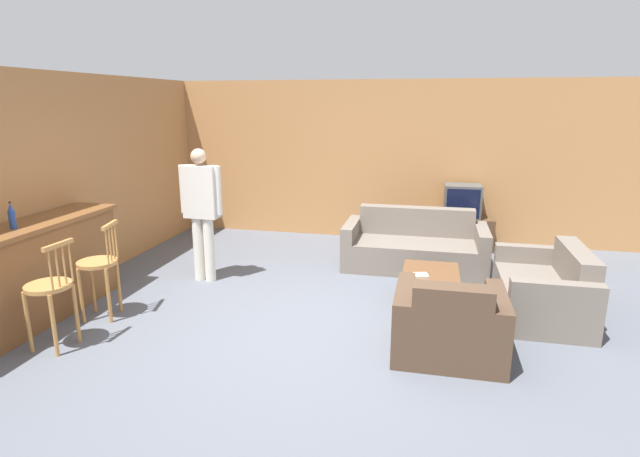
# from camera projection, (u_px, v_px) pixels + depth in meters

# --- Properties ---
(ground_plane) EXTENTS (24.00, 24.00, 0.00)m
(ground_plane) POSITION_uv_depth(u_px,v_px,m) (315.00, 329.00, 5.10)
(ground_plane) COLOR #565B66
(wall_back) EXTENTS (9.40, 0.08, 2.60)m
(wall_back) POSITION_uv_depth(u_px,v_px,m) (366.00, 161.00, 8.29)
(wall_back) COLOR #B27A47
(wall_back) RESTS_ON ground_plane
(wall_left) EXTENTS (0.08, 8.72, 2.60)m
(wall_left) POSITION_uv_depth(u_px,v_px,m) (106.00, 174.00, 6.75)
(wall_left) COLOR #B27A47
(wall_left) RESTS_ON ground_plane
(bar_counter) EXTENTS (0.55, 2.53, 1.05)m
(bar_counter) POSITION_uv_depth(u_px,v_px,m) (22.00, 278.00, 5.02)
(bar_counter) COLOR brown
(bar_counter) RESTS_ON ground_plane
(bar_chair_near) EXTENTS (0.42, 0.42, 1.04)m
(bar_chair_near) POSITION_uv_depth(u_px,v_px,m) (50.00, 293.00, 4.59)
(bar_chair_near) COLOR #B77F42
(bar_chair_near) RESTS_ON ground_plane
(bar_chair_mid) EXTENTS (0.49, 0.49, 1.04)m
(bar_chair_mid) POSITION_uv_depth(u_px,v_px,m) (99.00, 268.00, 5.25)
(bar_chair_mid) COLOR #B77F42
(bar_chair_mid) RESTS_ON ground_plane
(couch_far) EXTENTS (1.93, 0.92, 0.79)m
(couch_far) POSITION_uv_depth(u_px,v_px,m) (415.00, 247.00, 6.95)
(couch_far) COLOR #70665B
(couch_far) RESTS_ON ground_plane
(armchair_near) EXTENTS (0.98, 0.88, 0.77)m
(armchair_near) POSITION_uv_depth(u_px,v_px,m) (449.00, 326.00, 4.52)
(armchair_near) COLOR #4C3828
(armchair_near) RESTS_ON ground_plane
(loveseat_right) EXTENTS (0.85, 1.42, 0.76)m
(loveseat_right) POSITION_uv_depth(u_px,v_px,m) (546.00, 290.00, 5.38)
(loveseat_right) COLOR #70665B
(loveseat_right) RESTS_ON ground_plane
(coffee_table) EXTENTS (0.64, 0.85, 0.36)m
(coffee_table) POSITION_uv_depth(u_px,v_px,m) (431.00, 277.00, 5.71)
(coffee_table) COLOR brown
(coffee_table) RESTS_ON ground_plane
(tv_unit) EXTENTS (0.99, 0.47, 0.50)m
(tv_unit) POSITION_uv_depth(u_px,v_px,m) (460.00, 232.00, 7.89)
(tv_unit) COLOR #513823
(tv_unit) RESTS_ON ground_plane
(tv) EXTENTS (0.56, 0.43, 0.51)m
(tv) POSITION_uv_depth(u_px,v_px,m) (462.00, 201.00, 7.76)
(tv) COLOR #4C4C4C
(tv) RESTS_ON tv_unit
(bottle) EXTENTS (0.06, 0.06, 0.27)m
(bottle) POSITION_uv_depth(u_px,v_px,m) (12.00, 216.00, 4.85)
(bottle) COLOR #234293
(bottle) RESTS_ON bar_counter
(book_on_table) EXTENTS (0.18, 0.18, 0.03)m
(book_on_table) POSITION_uv_depth(u_px,v_px,m) (421.00, 275.00, 5.55)
(book_on_table) COLOR #B7AD99
(book_on_table) RESTS_ON coffee_table
(person_by_window) EXTENTS (0.56, 0.19, 1.70)m
(person_by_window) POSITION_uv_depth(u_px,v_px,m) (201.00, 207.00, 6.27)
(person_by_window) COLOR silver
(person_by_window) RESTS_ON ground_plane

